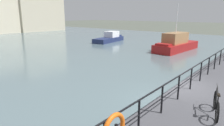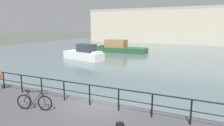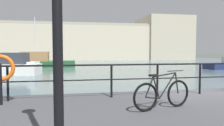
# 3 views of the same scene
# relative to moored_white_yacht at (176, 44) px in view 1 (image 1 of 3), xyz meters

# --- Properties ---
(ground_plane) EXTENTS (240.00, 240.00, 0.00)m
(ground_plane) POSITION_rel_moored_white_yacht_xyz_m (-15.15, -6.12, -0.88)
(ground_plane) COLOR #4C5147
(moored_white_yacht) EXTENTS (8.03, 3.06, 5.79)m
(moored_white_yacht) POSITION_rel_moored_white_yacht_xyz_m (0.00, 0.00, 0.00)
(moored_white_yacht) COLOR maroon
(moored_white_yacht) RESTS_ON water_basin
(moored_cabin_cruiser) EXTENTS (6.86, 3.15, 1.69)m
(moored_cabin_cruiser) POSITION_rel_moored_white_yacht_xyz_m (1.51, 12.30, -0.27)
(moored_cabin_cruiser) COLOR navy
(moored_cabin_cruiser) RESTS_ON water_basin
(quay_railing) EXTENTS (25.03, 0.07, 1.08)m
(quay_railing) POSITION_rel_moored_white_yacht_xyz_m (-15.28, -6.87, 0.86)
(quay_railing) COLOR black
(quay_railing) RESTS_ON quay_promenade
(parked_bicycle) EXTENTS (1.72, 0.55, 0.98)m
(parked_bicycle) POSITION_rel_moored_white_yacht_xyz_m (-17.34, -8.44, 0.52)
(parked_bicycle) COLOR black
(parked_bicycle) RESTS_ON quay_promenade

